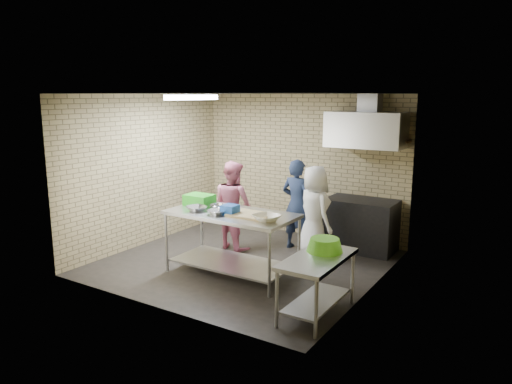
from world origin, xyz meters
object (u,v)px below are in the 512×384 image
Objects in this scene: green_basin at (325,245)px; side_counter at (317,286)px; blue_tub at (230,210)px; bottle_green at (395,135)px; woman_pink at (233,205)px; woman_white at (314,212)px; prep_table at (232,244)px; green_crate at (199,200)px; man_navy at (297,205)px; stove at (361,225)px; bottle_red at (372,133)px.

side_counter is at bearing -85.43° from green_basin.
bottle_green reaches higher than blue_tub.
side_counter is 0.77× the size of woman_pink.
woman_white is at bearing -152.69° from woman_pink.
side_counter is 5.59× the size of blue_tub.
prep_table is 1.61× the size of side_counter.
blue_tub is at bearing -16.35° from green_crate.
man_navy reaches higher than blue_tub.
green_basin is 1.96m from woman_white.
woman_white reaches higher than green_basin.
woman_white reaches higher than prep_table.
green_crate is at bearing 105.68° from woman_pink.
blue_tub is (-1.63, 0.48, 0.66)m from side_counter.
woman_pink reaches higher than stove.
woman_pink reaches higher than green_basin.
bottle_green is 3.01m from woman_pink.
green_crate is 2.00× the size of blue_tub.
stove is 1.00m from woman_white.
prep_table is 9.00× the size of blue_tub.
bottle_green reaches higher than green_crate.
side_counter is 2.93m from woman_pink.
green_crate is 0.28× the size of woman_white.
bottle_green is 0.09× the size of man_navy.
woman_pink is at bearing 34.19° from man_navy.
blue_tub is 0.14× the size of woman_pink.
woman_white reaches higher than blue_tub.
bottle_red is (1.23, 2.51, 0.99)m from blue_tub.
blue_tub reaches higher than stove.
bottle_green is (0.45, 0.24, 1.57)m from stove.
woman_pink is (-0.01, 0.95, -0.27)m from green_crate.
prep_table is 1.61× the size of stove.
prep_table is at bearing 168.84° from green_basin.
green_basin is 2.75m from woman_pink.
bottle_green is 1.88m from woman_white.
man_navy is at bearing 6.21° from woman_white.
green_basin is (-0.02, 0.25, 0.46)m from side_counter.
woman_pink reaches higher than side_counter.
green_crate is 2.86× the size of bottle_green.
blue_tub is 0.14× the size of woman_white.
woman_white is at bearing -133.27° from bottle_green.
bottle_red is at bearing 97.90° from green_basin.
stove is 0.77× the size of woman_white.
side_counter is 1.82m from blue_tub.
woman_pink is (-0.76, 1.17, -0.25)m from blue_tub.
bottle_green is at bearing -135.81° from woman_pink.
bottle_green reaches higher than prep_table.
bottle_red is 1.72m from woman_white.
green_crate is (-1.93, -2.05, 0.60)m from stove.
prep_table is 4.50× the size of green_crate.
blue_tub is at bearing 100.49° from woman_white.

